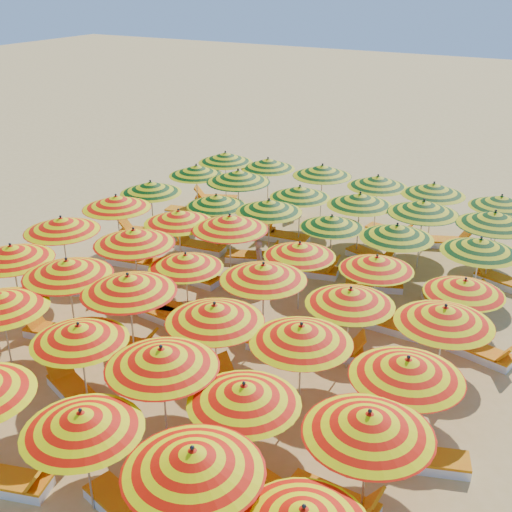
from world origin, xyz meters
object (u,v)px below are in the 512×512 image
(umbrella_7, at_px, (0,301))
(umbrella_36, at_px, (196,170))
(umbrella_4, at_px, (193,461))
(lounger_10, at_px, (238,390))
(lounger_27, at_px, (455,298))
(lounger_36, at_px, (446,242))
(umbrella_23, at_px, (445,315))
(lounger_29, at_px, (253,231))
(lounger_17, at_px, (414,379))
(lounger_35, at_px, (390,232))
(umbrella_9, at_px, (162,358))
(lounger_21, at_px, (480,352))
(umbrella_25, at_px, (179,217))
(lounger_14, at_px, (169,316))
(umbrella_40, at_px, (423,207))
(lounger_20, at_px, (389,324))
(umbrella_19, at_px, (134,237))
(umbrella_41, at_px, (495,218))
(lounger_22, at_px, (143,232))
(lounger_34, at_px, (282,210))
(lounger_28, at_px, (189,212))
(lounger_18, at_px, (134,261))
(umbrella_16, at_px, (301,334))
(lounger_2, at_px, (8,481))
(umbrella_21, at_px, (263,272))
(lounger_15, at_px, (279,344))
(beachgoer_a, at_px, (259,261))
(umbrella_28, at_px, (377,263))
(umbrella_46, at_px, (434,189))
(umbrella_14, at_px, (128,284))
(umbrella_47, at_px, (501,201))
(lounger_33, at_px, (215,199))
(lounger_24, at_px, (253,257))
(umbrella_38, at_px, (300,192))
(lounger_31, at_px, (372,257))
(umbrella_18, at_px, (61,224))
(umbrella_12, at_px, (11,253))
(lounger_12, at_px, (83,288))
(lounger_32, at_px, (502,281))
(umbrella_22, at_px, (350,297))
(umbrella_42, at_px, (225,157))
(umbrella_45, at_px, (378,181))
(lounger_23, at_px, (199,247))
(umbrella_15, at_px, (215,313))
(umbrella_32, at_px, (269,206))
(lounger_26, at_px, (376,284))
(lounger_16, at_px, (331,352))
(umbrella_17, at_px, (407,368))
(umbrella_44, at_px, (322,170))
(umbrella_34, at_px, (397,231))
(lounger_25, at_px, (312,270))
(umbrella_35, at_px, (480,246))
(umbrella_26, at_px, (230,222))
(umbrella_13, at_px, (67,268))

(umbrella_7, relative_size, umbrella_36, 1.18)
(umbrella_4, height_order, lounger_10, umbrella_4)
(lounger_27, xyz_separation_m, lounger_36, (-1.26, 4.03, 0.00))
(umbrella_23, bearing_deg, lounger_29, 143.12)
(lounger_17, xyz_separation_m, lounger_35, (-3.36, 8.48, 0.00))
(umbrella_9, bearing_deg, lounger_21, 52.36)
(umbrella_25, distance_m, lounger_14, 3.37)
(umbrella_40, relative_size, lounger_20, 1.68)
(umbrella_19, distance_m, umbrella_41, 10.53)
(lounger_22, xyz_separation_m, lounger_34, (3.30, 4.53, 0.00))
(umbrella_36, bearing_deg, lounger_28, 170.29)
(lounger_18, bearing_deg, umbrella_41, 13.62)
(umbrella_16, xyz_separation_m, lounger_2, (-3.78, -4.59, -1.87))
(umbrella_21, relative_size, lounger_15, 1.43)
(umbrella_19, xyz_separation_m, beachgoer_a, (2.30, 2.98, -1.43))
(umbrella_28, height_order, umbrella_46, umbrella_46)
(umbrella_14, bearing_deg, umbrella_4, -41.69)
(umbrella_36, height_order, lounger_21, umbrella_36)
(umbrella_47, bearing_deg, lounger_34, 179.16)
(lounger_28, bearing_deg, umbrella_7, -87.51)
(lounger_33, bearing_deg, umbrella_46, 155.26)
(umbrella_36, xyz_separation_m, lounger_24, (3.75, -2.36, -1.78))
(umbrella_47, distance_m, lounger_18, 12.11)
(umbrella_38, bearing_deg, lounger_31, -2.25)
(umbrella_18, distance_m, lounger_35, 11.43)
(umbrella_28, bearing_deg, umbrella_12, -151.98)
(lounger_12, xyz_separation_m, lounger_36, (8.56, 8.79, 0.00))
(umbrella_4, relative_size, lounger_32, 1.44)
(umbrella_22, bearing_deg, umbrella_42, 135.41)
(umbrella_45, bearing_deg, lounger_23, -137.13)
(umbrella_15, relative_size, lounger_32, 1.34)
(lounger_28, bearing_deg, umbrella_32, -36.00)
(lounger_26, xyz_separation_m, lounger_34, (-5.43, 4.41, 0.00))
(lounger_16, xyz_separation_m, lounger_22, (-9.01, 3.99, 0.00))
(umbrella_15, relative_size, lounger_33, 1.35)
(lounger_28, bearing_deg, lounger_36, 1.24)
(umbrella_17, xyz_separation_m, umbrella_18, (-10.95, 2.24, 0.01))
(umbrella_17, distance_m, umbrella_44, 12.73)
(umbrella_34, xyz_separation_m, lounger_14, (-4.79, -4.58, -1.83))
(lounger_27, height_order, lounger_29, same)
(umbrella_19, relative_size, umbrella_44, 0.90)
(umbrella_7, relative_size, lounger_25, 1.43)
(umbrella_35, height_order, lounger_31, umbrella_35)
(umbrella_14, distance_m, umbrella_35, 9.45)
(umbrella_26, distance_m, umbrella_35, 7.00)
(umbrella_7, distance_m, umbrella_28, 9.24)
(umbrella_9, bearing_deg, umbrella_13, 155.05)
(lounger_26, bearing_deg, umbrella_23, -75.88)
(lounger_21, bearing_deg, lounger_15, -141.32)
(lounger_20, bearing_deg, umbrella_44, -50.67)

